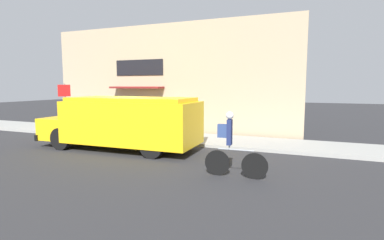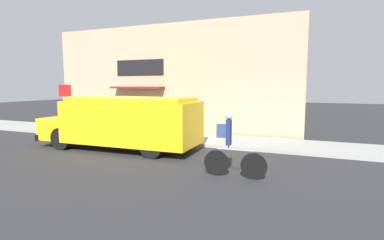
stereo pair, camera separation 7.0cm
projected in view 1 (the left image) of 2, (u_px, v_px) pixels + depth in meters
ground_plane at (135, 142)px, 13.16m from camera, size 70.00×70.00×0.00m
sidewalk at (150, 136)px, 14.34m from camera, size 28.00×2.60×0.12m
storefront at (165, 79)px, 15.50m from camera, size 13.69×0.84×5.58m
school_bus at (124, 122)px, 11.45m from camera, size 6.39×2.65×2.01m
cyclist at (231, 146)px, 8.01m from camera, size 1.71×0.21×1.77m
stop_sign_post at (65, 99)px, 15.39m from camera, size 0.45×0.45×2.42m
trash_bin at (113, 123)px, 15.41m from camera, size 0.54×0.54×0.85m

